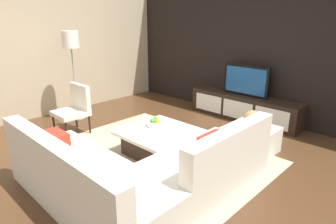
% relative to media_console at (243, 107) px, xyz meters
% --- Properties ---
extents(ground_plane, '(14.00, 14.00, 0.00)m').
position_rel_media_console_xyz_m(ground_plane, '(0.00, -2.40, -0.25)').
color(ground_plane, '#4C301C').
extents(feature_wall_back, '(6.40, 0.12, 2.80)m').
position_rel_media_console_xyz_m(feature_wall_back, '(0.00, 0.30, 1.15)').
color(feature_wall_back, black).
rests_on(feature_wall_back, ground).
extents(side_wall_left, '(0.12, 5.20, 2.80)m').
position_rel_media_console_xyz_m(side_wall_left, '(-3.20, -2.20, 1.15)').
color(side_wall_left, '#C6B28E').
rests_on(side_wall_left, ground).
extents(area_rug, '(3.22, 2.46, 0.01)m').
position_rel_media_console_xyz_m(area_rug, '(-0.10, -2.40, -0.24)').
color(area_rug, tan).
rests_on(area_rug, ground).
extents(media_console, '(2.30, 0.48, 0.50)m').
position_rel_media_console_xyz_m(media_console, '(0.00, 0.00, 0.00)').
color(media_console, black).
rests_on(media_console, ground).
extents(television, '(0.96, 0.06, 0.61)m').
position_rel_media_console_xyz_m(television, '(0.00, 0.00, 0.56)').
color(television, black).
rests_on(television, media_console).
extents(sectional_couch, '(2.29, 2.42, 0.83)m').
position_rel_media_console_xyz_m(sectional_couch, '(0.51, -3.23, 0.04)').
color(sectional_couch, silver).
rests_on(sectional_couch, ground).
extents(coffee_table, '(1.03, 1.03, 0.38)m').
position_rel_media_console_xyz_m(coffee_table, '(-0.10, -2.30, -0.05)').
color(coffee_table, black).
rests_on(coffee_table, ground).
extents(accent_chair_near, '(0.55, 0.52, 0.87)m').
position_rel_media_console_xyz_m(accent_chair_near, '(-1.81, -2.72, 0.24)').
color(accent_chair_near, black).
rests_on(accent_chair_near, ground).
extents(floor_lamp, '(0.32, 0.32, 1.75)m').
position_rel_media_console_xyz_m(floor_lamp, '(-2.48, -2.33, 1.23)').
color(floor_lamp, '#A5A5AA').
rests_on(floor_lamp, ground).
extents(ottoman, '(0.70, 0.70, 0.40)m').
position_rel_media_console_xyz_m(ottoman, '(0.86, -1.27, -0.05)').
color(ottoman, silver).
rests_on(ottoman, ground).
extents(fruit_bowl, '(0.28, 0.28, 0.13)m').
position_rel_media_console_xyz_m(fruit_bowl, '(-0.28, -2.20, 0.18)').
color(fruit_bowl, silver).
rests_on(fruit_bowl, coffee_table).
extents(decorative_ball, '(0.27, 0.27, 0.27)m').
position_rel_media_console_xyz_m(decorative_ball, '(0.86, -1.27, 0.28)').
color(decorative_ball, '#AD8451').
rests_on(decorative_ball, ottoman).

